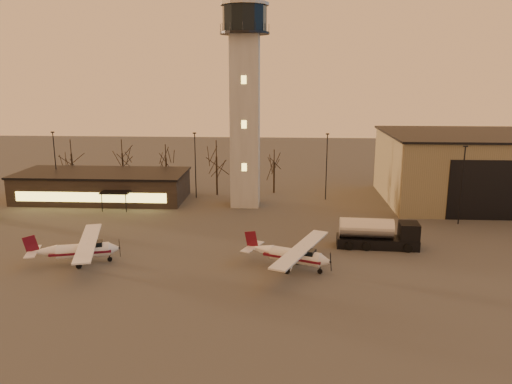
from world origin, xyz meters
The scene contains 9 objects.
ground centered at (0.00, 0.00, 0.00)m, with size 220.00×220.00×0.00m, color #3A3836.
control_tower centered at (0.00, 30.00, 16.33)m, with size 6.80×6.80×32.60m.
hangar centered at (36.00, 33.98, 5.15)m, with size 30.60×20.60×10.30m.
terminal centered at (-21.99, 31.98, 2.16)m, with size 25.40×12.20×4.30m.
light_poles centered at (0.50, 31.00, 5.41)m, with size 58.50×12.25×10.14m.
tree_row centered at (-13.70, 39.16, 5.94)m, with size 37.20×9.20×8.80m.
cessna_front centered at (6.95, 5.44, 1.14)m, with size 9.75×11.79×3.35m.
cessna_rear centered at (-14.48, 5.94, 1.15)m, with size 9.76×12.11×3.36m.
fuel_truck centered at (15.96, 12.50, 1.30)m, with size 9.00×3.37×3.28m.
Camera 1 is at (5.53, -40.67, 18.77)m, focal length 35.00 mm.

